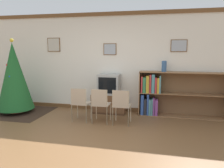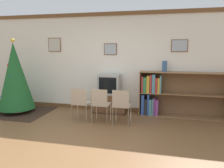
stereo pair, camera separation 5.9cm
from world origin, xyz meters
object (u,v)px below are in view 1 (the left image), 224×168
(television, at_px, (109,84))
(folding_chair_left, at_px, (80,102))
(tv_console, at_px, (109,103))
(folding_chair_center, at_px, (100,103))
(christmas_tree, at_px, (14,76))
(folding_chair_right, at_px, (121,105))
(vase, at_px, (164,66))
(bookshelf, at_px, (166,94))

(television, relative_size, folding_chair_left, 0.70)
(tv_console, bearing_deg, folding_chair_center, -90.00)
(christmas_tree, distance_m, tv_console, 2.65)
(folding_chair_right, xyz_separation_m, vase, (0.92, 0.95, 0.82))
(christmas_tree, bearing_deg, television, 12.25)
(folding_chair_center, xyz_separation_m, folding_chair_right, (0.49, 0.00, 0.00))
(folding_chair_left, distance_m, bookshelf, 2.20)
(tv_console, bearing_deg, bookshelf, 2.27)
(tv_console, bearing_deg, folding_chair_right, -60.89)
(folding_chair_right, bearing_deg, tv_console, 119.11)
(folding_chair_right, xyz_separation_m, bookshelf, (0.99, 0.95, 0.09))
(tv_console, distance_m, folding_chair_center, 0.91)
(christmas_tree, xyz_separation_m, tv_console, (2.49, 0.54, -0.73))
(vase, bearing_deg, television, -177.50)
(folding_chair_left, xyz_separation_m, bookshelf, (1.98, 0.95, 0.09))
(television, xyz_separation_m, folding_chair_right, (0.49, -0.89, -0.31))
(folding_chair_left, height_order, bookshelf, bookshelf)
(tv_console, height_order, vase, vase)
(tv_console, height_order, folding_chair_center, folding_chair_center)
(christmas_tree, height_order, folding_chair_center, christmas_tree)
(christmas_tree, bearing_deg, folding_chair_left, -9.82)
(christmas_tree, height_order, vase, christmas_tree)
(folding_chair_center, bearing_deg, folding_chair_left, 180.00)
(television, xyz_separation_m, folding_chair_left, (-0.49, -0.89, -0.31))
(television, bearing_deg, bookshelf, 2.37)
(television, distance_m, folding_chair_left, 1.06)
(christmas_tree, height_order, tv_console, christmas_tree)
(christmas_tree, height_order, television, christmas_tree)
(tv_console, relative_size, vase, 3.32)
(christmas_tree, xyz_separation_m, folding_chair_center, (2.49, -0.35, -0.52))
(television, height_order, folding_chair_right, television)
(bookshelf, height_order, vase, vase)
(folding_chair_right, bearing_deg, bookshelf, 43.67)
(vase, bearing_deg, bookshelf, -0.40)
(television, height_order, folding_chair_center, television)
(folding_chair_center, height_order, vase, vase)
(bookshelf, bearing_deg, folding_chair_center, -147.50)
(vase, bearing_deg, christmas_tree, -171.24)
(folding_chair_center, relative_size, folding_chair_right, 1.00)
(tv_console, relative_size, television, 1.60)
(folding_chair_left, bearing_deg, vase, 26.34)
(television, distance_m, folding_chair_right, 1.06)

